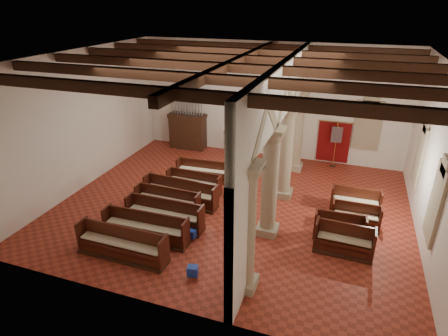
% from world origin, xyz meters
% --- Properties ---
extents(floor, '(14.00, 14.00, 0.00)m').
position_xyz_m(floor, '(0.00, 0.00, 0.00)').
color(floor, '#9C3322').
rests_on(floor, ground).
extents(ceiling, '(14.00, 14.00, 0.00)m').
position_xyz_m(ceiling, '(0.00, 0.00, 6.00)').
color(ceiling, black).
rests_on(ceiling, wall_back).
extents(wall_back, '(14.00, 0.02, 6.00)m').
position_xyz_m(wall_back, '(0.00, 6.00, 3.00)').
color(wall_back, white).
rests_on(wall_back, floor).
extents(wall_front, '(14.00, 0.02, 6.00)m').
position_xyz_m(wall_front, '(0.00, -6.00, 3.00)').
color(wall_front, white).
rests_on(wall_front, floor).
extents(wall_left, '(0.02, 12.00, 6.00)m').
position_xyz_m(wall_left, '(-7.00, 0.00, 3.00)').
color(wall_left, white).
rests_on(wall_left, floor).
extents(wall_right, '(0.02, 12.00, 6.00)m').
position_xyz_m(wall_right, '(7.00, 0.00, 3.00)').
color(wall_right, white).
rests_on(wall_right, floor).
extents(ceiling_beams, '(13.80, 11.80, 0.30)m').
position_xyz_m(ceiling_beams, '(0.00, 0.00, 5.82)').
color(ceiling_beams, '#3C2013').
rests_on(ceiling_beams, wall_back).
extents(arcade, '(0.90, 11.90, 6.00)m').
position_xyz_m(arcade, '(1.80, 0.00, 3.56)').
color(arcade, tan).
rests_on(arcade, floor).
extents(window_right_a, '(0.03, 1.00, 2.20)m').
position_xyz_m(window_right_a, '(6.98, -1.50, 2.20)').
color(window_right_a, '#2E6856').
rests_on(window_right_a, wall_right).
extents(window_right_b, '(0.03, 1.00, 2.20)m').
position_xyz_m(window_right_b, '(6.98, 2.50, 2.20)').
color(window_right_b, '#2E6856').
rests_on(window_right_b, wall_right).
extents(window_back, '(1.00, 0.03, 2.20)m').
position_xyz_m(window_back, '(5.00, 5.98, 2.20)').
color(window_back, '#2E6856').
rests_on(window_back, wall_back).
extents(pipe_organ, '(2.10, 0.85, 4.40)m').
position_xyz_m(pipe_organ, '(-4.50, 5.50, 1.37)').
color(pipe_organ, '#3C2013').
rests_on(pipe_organ, floor).
extents(lectern, '(0.57, 0.59, 1.29)m').
position_xyz_m(lectern, '(-1.97, 5.49, 0.54)').
color(lectern, '#392012').
rests_on(lectern, floor).
extents(dossal_curtain, '(1.80, 0.07, 2.17)m').
position_xyz_m(dossal_curtain, '(3.50, 5.92, 1.17)').
color(dossal_curtain, maroon).
rests_on(dossal_curtain, floor).
extents(processional_banner, '(0.52, 0.67, 2.29)m').
position_xyz_m(processional_banner, '(3.62, 5.49, 0.79)').
color(processional_banner, '#3C2013').
rests_on(processional_banner, floor).
extents(hymnal_box_a, '(0.37, 0.33, 0.32)m').
position_xyz_m(hymnal_box_a, '(0.19, -4.64, 0.26)').
color(hymnal_box_a, navy).
rests_on(hymnal_box_a, floor).
extents(hymnal_box_b, '(0.32, 0.28, 0.28)m').
position_xyz_m(hymnal_box_b, '(-0.65, -2.79, 0.24)').
color(hymnal_box_b, navy).
rests_on(hymnal_box_b, floor).
extents(hymnal_box_c, '(0.40, 0.37, 0.32)m').
position_xyz_m(hymnal_box_c, '(-0.85, -0.25, 0.26)').
color(hymnal_box_c, '#181592').
rests_on(hymnal_box_c, floor).
extents(tube_heater_a, '(0.95, 0.35, 0.10)m').
position_xyz_m(tube_heater_a, '(-1.84, -4.12, 0.16)').
color(tube_heater_a, white).
rests_on(tube_heater_a, floor).
extents(tube_heater_b, '(0.99, 0.37, 0.10)m').
position_xyz_m(tube_heater_b, '(-1.95, -2.89, 0.16)').
color(tube_heater_b, silver).
rests_on(tube_heater_b, floor).
extents(nave_pew_0, '(3.19, 0.76, 1.09)m').
position_xyz_m(nave_pew_0, '(-2.42, -4.45, 0.36)').
color(nave_pew_0, '#3C2013').
rests_on(nave_pew_0, floor).
extents(nave_pew_1, '(3.18, 0.77, 1.05)m').
position_xyz_m(nave_pew_1, '(-2.20, -3.32, 0.35)').
color(nave_pew_1, '#3C2013').
rests_on(nave_pew_1, floor).
extents(nave_pew_2, '(3.05, 0.74, 1.08)m').
position_xyz_m(nave_pew_2, '(-1.97, -2.32, 0.35)').
color(nave_pew_2, '#3C2013').
rests_on(nave_pew_2, floor).
extents(nave_pew_3, '(2.74, 0.69, 0.97)m').
position_xyz_m(nave_pew_3, '(-2.38, -1.26, 0.32)').
color(nave_pew_3, '#3C2013').
rests_on(nave_pew_3, floor).
extents(nave_pew_4, '(3.27, 0.88, 1.07)m').
position_xyz_m(nave_pew_4, '(-2.14, -0.55, 0.35)').
color(nave_pew_4, '#3C2013').
rests_on(nave_pew_4, floor).
extents(nave_pew_5, '(2.53, 0.71, 0.95)m').
position_xyz_m(nave_pew_5, '(-2.03, 0.61, 0.31)').
color(nave_pew_5, '#3C2013').
rests_on(nave_pew_5, floor).
extents(nave_pew_6, '(2.87, 0.80, 0.95)m').
position_xyz_m(nave_pew_6, '(-1.97, 1.90, 0.31)').
color(nave_pew_6, '#3C2013').
rests_on(nave_pew_6, floor).
extents(aisle_pew_0, '(1.96, 0.78, 1.07)m').
position_xyz_m(aisle_pew_0, '(4.50, -1.81, 0.36)').
color(aisle_pew_0, '#3C2013').
rests_on(aisle_pew_0, floor).
extents(aisle_pew_1, '(1.81, 0.74, 0.98)m').
position_xyz_m(aisle_pew_1, '(4.30, -0.98, 0.33)').
color(aisle_pew_1, '#3C2013').
rests_on(aisle_pew_1, floor).
extents(aisle_pew_2, '(1.77, 0.65, 0.96)m').
position_xyz_m(aisle_pew_2, '(4.83, -0.00, 0.32)').
color(aisle_pew_2, '#3C2013').
rests_on(aisle_pew_2, floor).
extents(aisle_pew_3, '(1.93, 0.73, 1.04)m').
position_xyz_m(aisle_pew_3, '(4.79, 1.09, 0.35)').
color(aisle_pew_3, '#3C2013').
rests_on(aisle_pew_3, floor).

